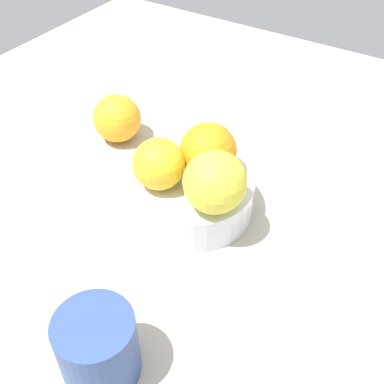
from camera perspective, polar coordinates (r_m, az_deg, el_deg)
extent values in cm
cube|color=#BCB29E|center=(63.17, 0.00, -2.57)|extent=(110.00, 110.00, 2.00)
cylinder|color=silver|center=(62.19, 0.00, -1.66)|extent=(9.64, 9.64, 0.80)
cylinder|color=silver|center=(60.87, 0.00, -0.33)|extent=(15.55, 15.55, 4.70)
sphere|color=orange|center=(58.32, 1.95, 4.88)|extent=(6.93, 6.93, 6.93)
sphere|color=yellow|center=(56.94, -3.95, 3.33)|extent=(6.31, 6.31, 6.31)
sphere|color=yellow|center=(53.56, 2.72, 1.16)|extent=(7.30, 7.30, 7.30)
sphere|color=#F9A823|center=(73.25, -8.85, 8.58)|extent=(7.13, 7.13, 7.13)
cylinder|color=#334C8C|center=(46.51, -11.08, -17.59)|extent=(7.41, 7.41, 7.54)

